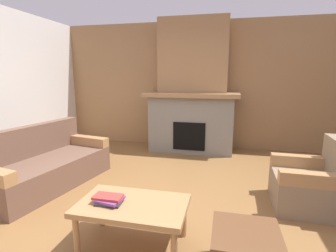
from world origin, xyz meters
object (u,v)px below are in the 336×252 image
(couch, at_px, (45,166))
(coffee_table, at_px, (133,208))
(fireplace, at_px, (192,95))
(armchair, at_px, (311,184))

(couch, xyz_separation_m, coffee_table, (1.73, -0.99, 0.09))
(fireplace, xyz_separation_m, coffee_table, (-0.11, -3.26, -0.79))
(couch, relative_size, armchair, 2.26)
(fireplace, relative_size, couch, 1.40)
(coffee_table, bearing_deg, couch, 150.11)
(fireplace, height_order, armchair, fireplace)
(fireplace, height_order, coffee_table, fireplace)
(coffee_table, bearing_deg, fireplace, 88.10)
(armchair, xyz_separation_m, coffee_table, (-1.84, -1.14, 0.08))
(fireplace, relative_size, coffee_table, 2.70)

